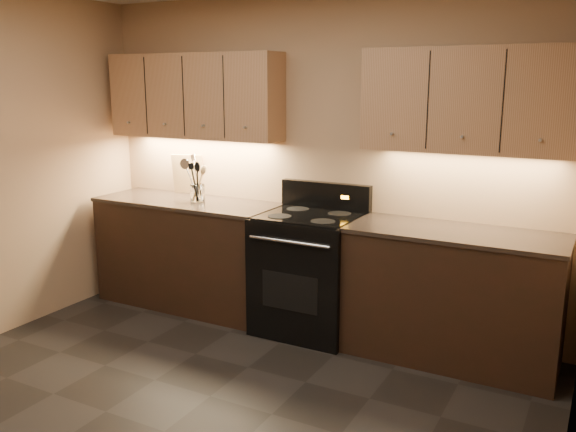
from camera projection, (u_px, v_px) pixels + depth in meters
The scene contains 15 objects.
floor at pixel (164, 431), 3.43m from camera, with size 4.00×4.00×0.00m, color black.
wall_back at pixel (319, 161), 4.86m from camera, with size 4.00×0.04×2.60m, color #A2835F.
counter_left at pixel (189, 253), 5.30m from camera, with size 1.62×0.62×0.93m.
counter_right at pixel (452, 296), 4.24m from camera, with size 1.46×0.62×0.93m.
stove at pixel (310, 271), 4.73m from camera, with size 0.76×0.68×1.14m.
upper_cab_left at pixel (194, 96), 5.13m from camera, with size 1.60×0.30×0.70m, color #AB7E55.
upper_cab_right at pixel (469, 100), 4.08m from camera, with size 1.44×0.30×0.70m, color #AB7E55.
outlet_plate at pixel (189, 172), 5.50m from camera, with size 0.09×0.01×0.12m, color #B2B5BA.
utensil_crock at pixel (198, 194), 5.12m from camera, with size 0.14×0.14×0.15m.
cutting_board at pixel (188, 174), 5.46m from camera, with size 0.29×0.02×0.36m, color tan.
wooden_spoon at pixel (194, 182), 5.10m from camera, with size 0.06×0.06×0.30m, color tan, non-canonical shape.
black_spoon at pixel (197, 180), 5.11m from camera, with size 0.06×0.06×0.33m, color black, non-canonical shape.
black_turner at pixel (198, 181), 5.07m from camera, with size 0.08×0.08×0.33m, color black, non-canonical shape.
steel_spatula at pixel (200, 176), 5.09m from camera, with size 0.08×0.08×0.40m, color silver, non-canonical shape.
steel_skimmer at pixel (199, 179), 5.07m from camera, with size 0.09×0.09×0.36m, color silver, non-canonical shape.
Camera 1 is at (2.07, -2.38, 1.94)m, focal length 38.00 mm.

